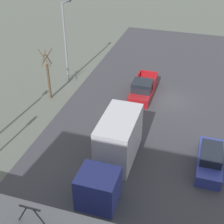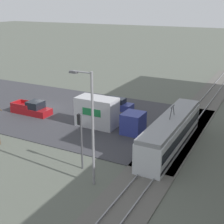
% 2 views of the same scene
% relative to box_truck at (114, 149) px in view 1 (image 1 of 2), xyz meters
% --- Properties ---
extents(ground_plane, '(320.00, 320.00, 0.00)m').
position_rel_box_truck_xyz_m(ground_plane, '(-2.51, -10.52, -1.68)').
color(ground_plane, '#565B51').
extents(road_surface, '(19.08, 41.75, 0.08)m').
position_rel_box_truck_xyz_m(road_surface, '(-2.51, -10.52, -1.64)').
color(road_surface, '#38383D').
rests_on(road_surface, ground).
extents(box_truck, '(2.50, 8.15, 3.47)m').
position_rel_box_truck_xyz_m(box_truck, '(0.00, 0.00, 0.00)').
color(box_truck, navy).
rests_on(box_truck, ground).
extents(pickup_truck, '(2.03, 5.50, 1.79)m').
position_rel_box_truck_xyz_m(pickup_truck, '(0.25, -10.87, -0.93)').
color(pickup_truck, maroon).
rests_on(pickup_truck, ground).
extents(sedan_car_0, '(1.73, 4.69, 1.56)m').
position_rel_box_truck_xyz_m(sedan_car_0, '(-6.62, -1.93, -0.96)').
color(sedan_car_0, navy).
rests_on(sedan_car_0, ground).
extents(street_tree, '(1.23, 1.02, 5.21)m').
position_rel_box_truck_xyz_m(street_tree, '(8.98, -7.66, 0.69)').
color(street_tree, brown).
rests_on(street_tree, ground).
extents(street_lamp_near_crossing, '(0.36, 1.95, 8.38)m').
position_rel_box_truck_xyz_m(street_lamp_near_crossing, '(8.79, -11.80, 3.14)').
color(street_lamp_near_crossing, gray).
rests_on(street_lamp_near_crossing, ground).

